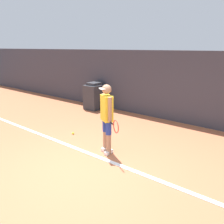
% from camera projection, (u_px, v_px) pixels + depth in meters
% --- Properties ---
extents(ground_plane, '(24.00, 24.00, 0.00)m').
position_uv_depth(ground_plane, '(81.00, 169.00, 4.60)').
color(ground_plane, '#B76642').
extents(back_wall, '(24.00, 0.10, 2.36)m').
position_uv_depth(back_wall, '(167.00, 86.00, 7.45)').
color(back_wall, '#383842').
rests_on(back_wall, ground_plane).
extents(court_baseline, '(21.60, 0.10, 0.01)m').
position_uv_depth(court_baseline, '(100.00, 158.00, 5.06)').
color(court_baseline, white).
rests_on(court_baseline, ground_plane).
extents(tennis_player, '(0.81, 0.54, 1.67)m').
position_uv_depth(tennis_player, '(107.00, 116.00, 5.08)').
color(tennis_player, '#A37556').
rests_on(tennis_player, ground_plane).
extents(tennis_ball, '(0.07, 0.07, 0.07)m').
position_uv_depth(tennis_ball, '(73.00, 133.00, 6.42)').
color(tennis_ball, '#D1E533').
rests_on(tennis_ball, ground_plane).
extents(covered_chair, '(0.62, 0.75, 1.09)m').
position_uv_depth(covered_chair, '(95.00, 96.00, 8.98)').
color(covered_chair, '#333338').
rests_on(covered_chair, ground_plane).
extents(water_bottle, '(0.07, 0.07, 0.25)m').
position_uv_depth(water_bottle, '(103.00, 108.00, 8.75)').
color(water_bottle, '#33ADD6').
rests_on(water_bottle, ground_plane).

